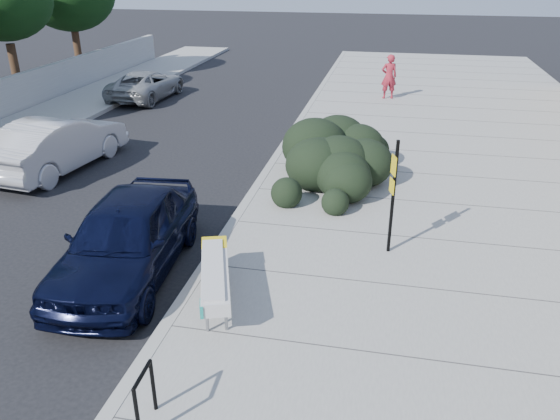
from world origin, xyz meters
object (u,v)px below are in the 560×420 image
Objects in this scene: suv_silver at (147,85)px; bike_rack at (145,394)px; bench at (215,274)px; wagon_silver at (58,144)px; pedestrian at (389,77)px; sign_post at (393,190)px; sedan_navy at (127,237)px.

bike_rack is at bearing 116.96° from suv_silver.
wagon_silver reaches higher than bench.
wagon_silver is 13.84m from pedestrian.
sign_post is 0.54× the size of suv_silver.
pedestrian is (4.50, 15.43, 0.29)m from sedan_navy.
suv_silver is at bearing -6.64° from pedestrian.
sign_post is at bearing 13.68° from sedan_navy.
pedestrian is at bearing 68.86° from sedan_navy.
wagon_silver is at bearing 125.32° from bike_rack.
pedestrian is (2.51, 16.21, 0.38)m from bench.
bench is 3.85m from sign_post.
bench is 8.78m from wagon_silver.
sedan_navy is (-2.00, 3.64, 0.14)m from bike_rack.
sign_post is 13.80m from pedestrian.
sign_post reaches higher than bench.
suv_silver is at bearing 113.50° from sign_post.
bike_rack is 4.15m from sedan_navy.
sedan_navy is at bearing 139.29° from wagon_silver.
bench is 2.86m from bike_rack.
bike_rack is 0.35× the size of sign_post.
suv_silver is (-7.88, 14.66, -0.08)m from bench.
pedestrian is (10.38, 1.55, 0.46)m from suv_silver.
wagon_silver is (-6.60, 5.79, 0.08)m from bench.
pedestrian reaches higher than bike_rack.
sign_post reaches higher than suv_silver.
sign_post is at bearing 76.44° from pedestrian.
bench is 16.64m from suv_silver.
bench is 0.98× the size of sign_post.
sedan_navy is 6.80m from wagon_silver.
suv_silver is (-5.88, 13.88, -0.18)m from sedan_navy.
wagon_silver reaches higher than bike_rack.
suv_silver is at bearing 108.09° from sedan_navy.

